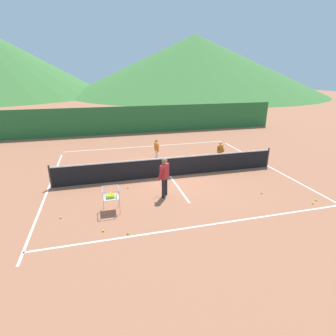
% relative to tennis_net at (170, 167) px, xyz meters
% --- Properties ---
extents(ground_plane, '(120.00, 120.00, 0.00)m').
position_rel_tennis_net_xyz_m(ground_plane, '(0.00, 0.00, -0.50)').
color(ground_plane, '#A86647').
extents(line_baseline_near, '(11.11, 0.08, 0.01)m').
position_rel_tennis_net_xyz_m(line_baseline_near, '(0.00, -4.57, -0.50)').
color(line_baseline_near, white).
rests_on(line_baseline_near, ground).
extents(line_baseline_far, '(11.11, 0.08, 0.01)m').
position_rel_tennis_net_xyz_m(line_baseline_far, '(0.00, 5.76, -0.50)').
color(line_baseline_far, white).
rests_on(line_baseline_far, ground).
extents(line_sideline_west, '(0.08, 10.33, 0.01)m').
position_rel_tennis_net_xyz_m(line_sideline_west, '(-5.55, 0.00, -0.50)').
color(line_sideline_west, white).
rests_on(line_sideline_west, ground).
extents(line_sideline_east, '(0.08, 10.33, 0.01)m').
position_rel_tennis_net_xyz_m(line_sideline_east, '(5.55, 0.00, -0.50)').
color(line_sideline_east, white).
rests_on(line_sideline_east, ground).
extents(line_service_center, '(0.08, 5.86, 0.01)m').
position_rel_tennis_net_xyz_m(line_service_center, '(0.00, 0.00, -0.50)').
color(line_service_center, white).
rests_on(line_service_center, ground).
extents(tennis_net, '(10.91, 0.08, 1.05)m').
position_rel_tennis_net_xyz_m(tennis_net, '(0.00, 0.00, 0.00)').
color(tennis_net, '#333338').
rests_on(tennis_net, ground).
extents(instructor, '(0.56, 0.81, 1.64)m').
position_rel_tennis_net_xyz_m(instructor, '(-0.80, -2.06, 0.49)').
color(instructor, black).
rests_on(instructor, ground).
extents(student_0, '(0.22, 0.50, 1.26)m').
position_rel_tennis_net_xyz_m(student_0, '(-0.11, 2.54, 0.26)').
color(student_0, silver).
rests_on(student_0, ground).
extents(student_1, '(0.48, 0.61, 1.19)m').
position_rel_tennis_net_xyz_m(student_1, '(3.26, 1.34, 0.22)').
color(student_1, navy).
rests_on(student_1, ground).
extents(ball_cart, '(0.58, 0.58, 0.90)m').
position_rel_tennis_net_xyz_m(ball_cart, '(-2.98, -2.76, 0.10)').
color(ball_cart, '#B7B7BC').
rests_on(ball_cart, ground).
extents(tennis_ball_0, '(0.07, 0.07, 0.07)m').
position_rel_tennis_net_xyz_m(tennis_ball_0, '(-4.73, -2.87, -0.47)').
color(tennis_ball_0, yellow).
rests_on(tennis_ball_0, ground).
extents(tennis_ball_1, '(0.07, 0.07, 0.07)m').
position_rel_tennis_net_xyz_m(tennis_ball_1, '(4.93, -4.01, -0.47)').
color(tennis_ball_1, yellow).
rests_on(tennis_ball_1, ground).
extents(tennis_ball_2, '(0.07, 0.07, 0.07)m').
position_rel_tennis_net_xyz_m(tennis_ball_2, '(-2.16, -0.91, -0.47)').
color(tennis_ball_2, yellow).
rests_on(tennis_ball_2, ground).
extents(tennis_ball_3, '(0.07, 0.07, 0.07)m').
position_rel_tennis_net_xyz_m(tennis_ball_3, '(-2.57, -4.41, -0.47)').
color(tennis_ball_3, yellow).
rests_on(tennis_ball_3, ground).
extents(tennis_ball_4, '(0.07, 0.07, 0.07)m').
position_rel_tennis_net_xyz_m(tennis_ball_4, '(-3.33, -4.07, -0.47)').
color(tennis_ball_4, yellow).
rests_on(tennis_ball_4, ground).
extents(tennis_ball_5, '(0.07, 0.07, 0.07)m').
position_rel_tennis_net_xyz_m(tennis_ball_5, '(4.59, -4.21, -0.47)').
color(tennis_ball_5, yellow).
rests_on(tennis_ball_5, ground).
extents(tennis_ball_6, '(0.07, 0.07, 0.07)m').
position_rel_tennis_net_xyz_m(tennis_ball_6, '(3.20, -2.89, -0.47)').
color(tennis_ball_6, yellow).
rests_on(tennis_ball_6, ground).
extents(windscreen_fence, '(24.43, 0.08, 2.23)m').
position_rel_tennis_net_xyz_m(windscreen_fence, '(0.00, 10.20, 0.62)').
color(windscreen_fence, '#286B33').
rests_on(windscreen_fence, ground).
extents(hill_1, '(59.21, 59.21, 13.10)m').
position_rel_tennis_net_xyz_m(hill_1, '(20.00, 51.69, 6.05)').
color(hill_1, '#427A38').
rests_on(hill_1, ground).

